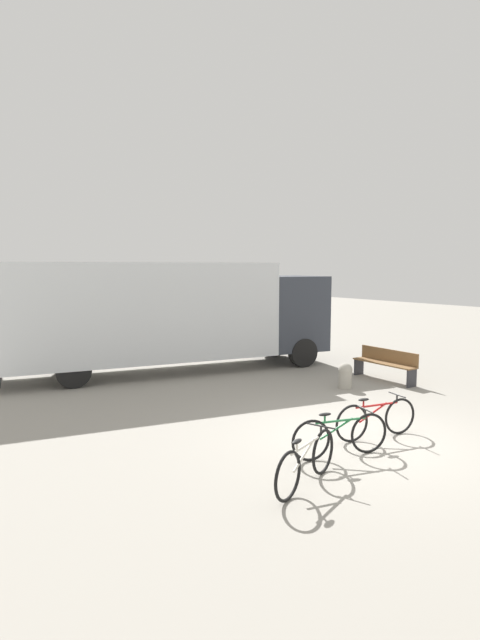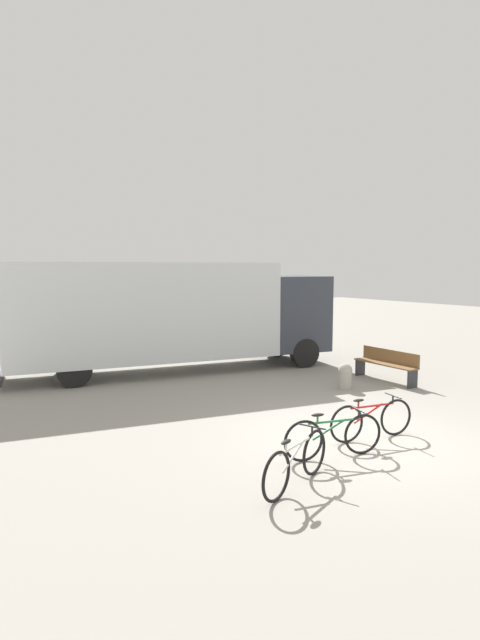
{
  "view_description": "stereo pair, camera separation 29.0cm",
  "coord_description": "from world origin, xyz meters",
  "px_view_note": "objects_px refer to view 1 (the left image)",
  "views": [
    {
      "loc": [
        -6.76,
        -5.69,
        3.04
      ],
      "look_at": [
        0.71,
        4.84,
        1.66
      ],
      "focal_mm": 28.0,
      "sensor_mm": 36.0,
      "label": 1
    },
    {
      "loc": [
        -6.53,
        -5.85,
        3.04
      ],
      "look_at": [
        0.71,
        4.84,
        1.66
      ],
      "focal_mm": 28.0,
      "sensor_mm": 36.0,
      "label": 2
    }
  ],
  "objects_px": {
    "bicycle_near": "(306,462)",
    "bicycle_far": "(376,418)",
    "delivery_truck": "(171,312)",
    "park_bench": "(386,363)",
    "bicycle_middle": "(340,435)",
    "bollard_near_bench": "(345,375)"
  },
  "relations": [
    {
      "from": "delivery_truck",
      "to": "bicycle_middle",
      "type": "xyz_separation_m",
      "value": [
        -0.9,
        -7.5,
        -1.39
      ]
    },
    {
      "from": "bicycle_near",
      "to": "park_bench",
      "type": "bearing_deg",
      "value": 10.01
    },
    {
      "from": "park_bench",
      "to": "bicycle_middle",
      "type": "height_order",
      "value": "park_bench"
    },
    {
      "from": "bicycle_near",
      "to": "bicycle_far",
      "type": "bearing_deg",
      "value": -2.67
    },
    {
      "from": "bicycle_middle",
      "to": "bollard_near_bench",
      "type": "distance_m",
      "value": 4.67
    },
    {
      "from": "park_bench",
      "to": "bicycle_middle",
      "type": "bearing_deg",
      "value": 123.5
    },
    {
      "from": "delivery_truck",
      "to": "bicycle_near",
      "type": "height_order",
      "value": "delivery_truck"
    },
    {
      "from": "bicycle_far",
      "to": "delivery_truck",
      "type": "bearing_deg",
      "value": 104.15
    },
    {
      "from": "delivery_truck",
      "to": "park_bench",
      "type": "height_order",
      "value": "delivery_truck"
    },
    {
      "from": "park_bench",
      "to": "bollard_near_bench",
      "type": "relative_size",
      "value": 2.94
    },
    {
      "from": "bicycle_middle",
      "to": "bicycle_far",
      "type": "xyz_separation_m",
      "value": [
        1.19,
        0.25,
        0.0
      ]
    },
    {
      "from": "park_bench",
      "to": "bicycle_near",
      "type": "relative_size",
      "value": 1.16
    },
    {
      "from": "delivery_truck",
      "to": "bicycle_far",
      "type": "bearing_deg",
      "value": -75.97
    },
    {
      "from": "park_bench",
      "to": "bicycle_near",
      "type": "height_order",
      "value": "park_bench"
    },
    {
      "from": "delivery_truck",
      "to": "bollard_near_bench",
      "type": "xyz_separation_m",
      "value": [
        2.58,
        -4.39,
        -1.4
      ]
    },
    {
      "from": "bollard_near_bench",
      "to": "bicycle_middle",
      "type": "bearing_deg",
      "value": -138.21
    },
    {
      "from": "bicycle_middle",
      "to": "bicycle_far",
      "type": "relative_size",
      "value": 0.98
    },
    {
      "from": "park_bench",
      "to": "bicycle_near",
      "type": "xyz_separation_m",
      "value": [
        -6.23,
        -3.59,
        -0.12
      ]
    },
    {
      "from": "delivery_truck",
      "to": "park_bench",
      "type": "xyz_separation_m",
      "value": [
        4.14,
        -4.39,
        -1.26
      ]
    },
    {
      "from": "bicycle_middle",
      "to": "delivery_truck",
      "type": "bearing_deg",
      "value": 99.34
    },
    {
      "from": "delivery_truck",
      "to": "bicycle_far",
      "type": "distance_m",
      "value": 7.39
    },
    {
      "from": "bicycle_far",
      "to": "bicycle_near",
      "type": "bearing_deg",
      "value": -150.78
    }
  ]
}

